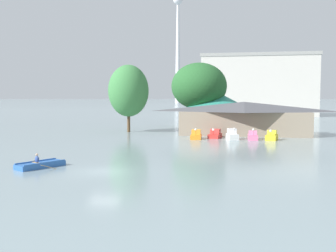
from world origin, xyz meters
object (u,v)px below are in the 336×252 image
(boathouse, at_px, (244,117))
(pedal_boat_white, at_px, (232,135))
(pedal_boat_yellow, at_px, (272,136))
(pedal_boat_orange, at_px, (196,135))
(shoreline_tree_tall_left, at_px, (128,91))
(shoreline_tree_mid, at_px, (199,86))
(green_roof_pavilion, at_px, (216,107))
(pedal_boat_pink, at_px, (253,136))
(distant_broadcast_tower, at_px, (178,15))
(background_building_block, at_px, (258,85))
(pedal_boat_red, at_px, (215,134))
(rowboat_with_rower, at_px, (40,165))

(boathouse, bearing_deg, pedal_boat_white, -102.41)
(pedal_boat_white, xyz_separation_m, pedal_boat_yellow, (5.41, 0.24, -0.07))
(pedal_boat_orange, height_order, boathouse, boathouse)
(shoreline_tree_tall_left, xyz_separation_m, shoreline_tree_mid, (10.85, 11.10, 1.01))
(shoreline_tree_mid, bearing_deg, green_roof_pavilion, 8.57)
(shoreline_tree_mid, bearing_deg, pedal_boat_pink, -63.58)
(distant_broadcast_tower, bearing_deg, background_building_block, -74.92)
(pedal_boat_white, height_order, background_building_block, background_building_block)
(green_roof_pavilion, bearing_deg, boathouse, -67.74)
(pedal_boat_red, height_order, shoreline_tree_mid, shoreline_tree_mid)
(background_building_block, bearing_deg, shoreline_tree_mid, -103.78)
(boathouse, bearing_deg, pedal_boat_pink, -80.35)
(pedal_boat_orange, relative_size, green_roof_pavilion, 0.27)
(pedal_boat_red, bearing_deg, pedal_boat_orange, -44.26)
(pedal_boat_pink, xyz_separation_m, green_roof_pavilion, (-6.51, 19.97, 3.61))
(green_roof_pavilion, bearing_deg, shoreline_tree_mid, -171.43)
(pedal_boat_white, bearing_deg, pedal_boat_pink, 84.96)
(shoreline_tree_tall_left, bearing_deg, pedal_boat_orange, -35.76)
(green_roof_pavilion, height_order, shoreline_tree_mid, shoreline_tree_mid)
(pedal_boat_pink, bearing_deg, distant_broadcast_tower, -169.77)
(pedal_boat_pink, bearing_deg, rowboat_with_rower, -36.21)
(shoreline_tree_mid, height_order, distant_broadcast_tower, distant_broadcast_tower)
(rowboat_with_rower, distance_m, pedal_boat_white, 29.71)
(rowboat_with_rower, relative_size, pedal_boat_yellow, 1.56)
(green_roof_pavilion, height_order, distant_broadcast_tower, distant_broadcast_tower)
(pedal_boat_yellow, distance_m, boathouse, 8.50)
(pedal_boat_yellow, height_order, green_roof_pavilion, green_roof_pavilion)
(pedal_boat_yellow, height_order, shoreline_tree_mid, shoreline_tree_mid)
(rowboat_with_rower, xyz_separation_m, shoreline_tree_tall_left, (-2.12, 34.27, 6.77))
(rowboat_with_rower, height_order, distant_broadcast_tower, distant_broadcast_tower)
(rowboat_with_rower, bearing_deg, background_building_block, 16.21)
(distant_broadcast_tower, bearing_deg, pedal_boat_orange, -80.43)
(rowboat_with_rower, bearing_deg, pedal_boat_orange, 6.12)
(shoreline_tree_tall_left, distance_m, background_building_block, 69.25)
(rowboat_with_rower, height_order, pedal_boat_pink, pedal_boat_pink)
(pedal_boat_orange, height_order, pedal_boat_white, pedal_boat_white)
(pedal_boat_orange, xyz_separation_m, distant_broadcast_tower, (-52.44, 311.02, 81.00))
(shoreline_tree_tall_left, distance_m, shoreline_tree_mid, 15.56)
(rowboat_with_rower, relative_size, shoreline_tree_mid, 0.35)
(pedal_boat_red, relative_size, green_roof_pavilion, 0.28)
(boathouse, height_order, green_roof_pavilion, green_roof_pavilion)
(pedal_boat_white, relative_size, shoreline_tree_mid, 0.20)
(pedal_boat_white, bearing_deg, shoreline_tree_tall_left, -133.43)
(rowboat_with_rower, bearing_deg, boathouse, 1.00)
(boathouse, bearing_deg, pedal_boat_yellow, -62.84)
(pedal_boat_red, bearing_deg, green_roof_pavilion, -168.23)
(rowboat_with_rower, height_order, shoreline_tree_tall_left, shoreline_tree_tall_left)
(pedal_boat_red, distance_m, shoreline_tree_mid, 20.16)
(pedal_boat_white, relative_size, pedal_boat_yellow, 0.91)
(pedal_boat_red, relative_size, pedal_boat_pink, 1.07)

